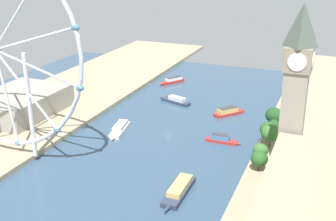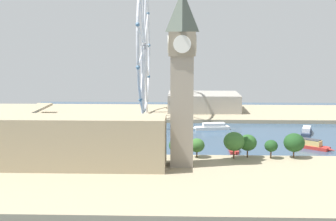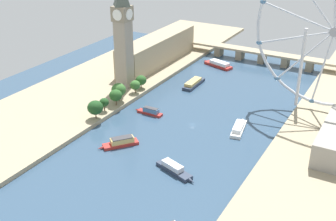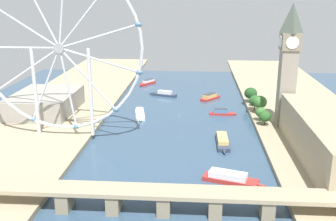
# 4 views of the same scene
# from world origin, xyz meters

# --- Properties ---
(ground_plane) EXTENTS (376.42, 376.42, 0.00)m
(ground_plane) POSITION_xyz_m (0.00, 0.00, 0.00)
(ground_plane) COLOR #334C66
(riverbank_left) EXTENTS (90.00, 520.00, 3.00)m
(riverbank_left) POSITION_xyz_m (-103.21, 0.00, 1.50)
(riverbank_left) COLOR tan
(riverbank_left) RESTS_ON ground_plane
(riverbank_right) EXTENTS (90.00, 520.00, 3.00)m
(riverbank_right) POSITION_xyz_m (103.21, 0.00, 1.50)
(riverbank_right) COLOR tan
(riverbank_right) RESTS_ON ground_plane
(clock_tower) EXTENTS (14.13, 14.13, 88.28)m
(clock_tower) POSITION_xyz_m (-79.09, 30.69, 48.85)
(clock_tower) COLOR gray
(clock_tower) RESTS_ON riverbank_left
(parliament_block) EXTENTS (22.00, 111.84, 25.95)m
(parliament_block) POSITION_xyz_m (-85.48, 94.61, 15.98)
(parliament_block) COLOR tan
(parliament_block) RESTS_ON riverbank_left
(tree_row_embankment) EXTENTS (14.49, 73.97, 14.62)m
(tree_row_embankment) POSITION_xyz_m (-63.85, -2.41, 11.19)
(tree_row_embankment) COLOR #513823
(tree_row_embankment) RESTS_ON riverbank_left
(ferris_wheel) EXTENTS (112.59, 3.20, 115.55)m
(ferris_wheel) POSITION_xyz_m (76.04, 63.09, 62.21)
(ferris_wheel) COLOR silver
(ferris_wheel) RESTS_ON riverbank_right
(riverside_hall) EXTENTS (48.27, 65.17, 15.76)m
(riverside_hall) POSITION_xyz_m (110.18, 11.04, 10.88)
(riverside_hall) COLOR gray
(riverside_hall) RESTS_ON riverbank_right
(river_bridge) EXTENTS (188.42, 13.23, 11.34)m
(river_bridge) POSITION_xyz_m (0.00, 154.59, 8.06)
(river_bridge) COLOR tan
(river_bridge) RESTS_ON ground_plane
(tour_boat_0) EXTENTS (11.60, 30.97, 5.01)m
(tour_boat_0) POSITION_xyz_m (31.97, 7.93, 2.09)
(tour_boat_0) COLOR white
(tour_boat_0) RESTS_ON ground_plane
(tour_boat_1) EXTENTS (20.30, 23.79, 5.84)m
(tour_boat_1) POSITION_xyz_m (-27.25, -49.53, 2.44)
(tour_boat_1) COLOR #B22D28
(tour_boat_1) RESTS_ON ground_plane
(tour_boat_3) EXTENTS (8.40, 34.95, 5.13)m
(tour_boat_3) POSITION_xyz_m (-32.03, 66.66, 2.20)
(tour_boat_3) COLOR #2D384C
(tour_boat_3) RESTS_ON ground_plane
(tour_boat_4) EXTENTS (34.28, 17.25, 5.57)m
(tour_boat_4) POSITION_xyz_m (-32.93, 121.96, 2.37)
(tour_boat_4) COLOR #B22D28
(tour_boat_4) RESTS_ON ground_plane
(tour_boat_5) EXTENTS (23.25, 5.11, 5.41)m
(tour_boat_5) POSITION_xyz_m (-35.32, -0.57, 2.21)
(tour_boat_5) COLOR #B22D28
(tour_boat_5) RESTS_ON ground_plane
(tour_boat_6) EXTENTS (29.52, 13.96, 5.31)m
(tour_boat_6) POSITION_xyz_m (17.80, -59.44, 2.12)
(tour_boat_6) COLOR #2D384C
(tour_boat_6) RESTS_ON ground_plane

